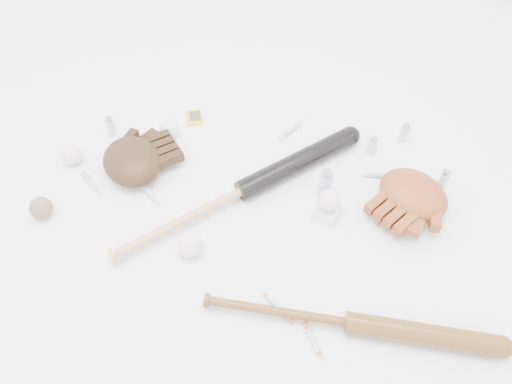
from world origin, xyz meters
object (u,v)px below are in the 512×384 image
(bat_wood, at_px, (349,323))
(bat_dark, at_px, (242,190))
(glove_dark, at_px, (132,161))
(pedestal, at_px, (327,211))

(bat_wood, bearing_deg, bat_dark, 132.37)
(bat_dark, xyz_separation_m, glove_dark, (-0.38, -0.01, 0.01))
(bat_dark, height_order, bat_wood, bat_dark)
(pedestal, bearing_deg, bat_dark, -176.64)
(bat_wood, height_order, glove_dark, glove_dark)
(bat_dark, height_order, pedestal, bat_dark)
(glove_dark, relative_size, pedestal, 3.67)
(bat_dark, distance_m, pedestal, 0.27)
(bat_wood, relative_size, pedestal, 11.11)
(bat_dark, relative_size, pedestal, 12.91)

